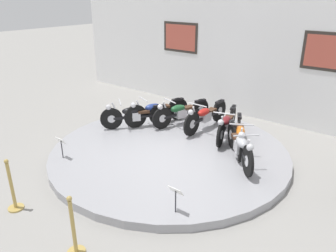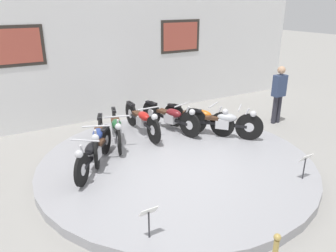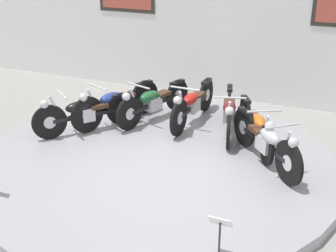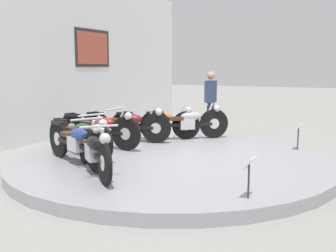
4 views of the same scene
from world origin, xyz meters
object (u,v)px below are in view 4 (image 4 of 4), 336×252
at_px(motorcycle_silver, 187,122).
at_px(motorcycle_green, 81,135).
at_px(info_placard_front_centre, 298,131).
at_px(motorcycle_blue, 77,141).
at_px(visitor_standing, 211,98).
at_px(info_placard_front_left, 249,169).
at_px(motorcycle_orange, 157,122).
at_px(motorcycle_red, 100,128).
at_px(motorcycle_maroon, 127,124).
at_px(motorcycle_black, 94,149).

bearing_deg(motorcycle_silver, motorcycle_green, 157.21).
bearing_deg(motorcycle_silver, info_placard_front_centre, -89.82).
distance_m(motorcycle_blue, visitor_standing, 5.21).
distance_m(motorcycle_green, motorcycle_silver, 2.55).
bearing_deg(info_placard_front_left, info_placard_front_centre, 0.00).
relative_size(motorcycle_green, visitor_standing, 1.15).
distance_m(motorcycle_orange, visitor_standing, 2.61).
height_order(motorcycle_blue, motorcycle_silver, motorcycle_blue).
xyz_separation_m(motorcycle_red, visitor_standing, (3.89, -0.76, 0.36)).
xyz_separation_m(motorcycle_maroon, motorcycle_orange, (0.58, -0.41, -0.01)).
height_order(motorcycle_black, visitor_standing, visitor_standing).
bearing_deg(motorcycle_red, motorcycle_maroon, -11.29).
relative_size(motorcycle_blue, motorcycle_silver, 1.22).
distance_m(motorcycle_blue, motorcycle_silver, 2.97).
distance_m(motorcycle_silver, info_placard_front_left, 4.00).
xyz_separation_m(motorcycle_green, info_placard_front_left, (-0.88, -3.35, -0.01)).
bearing_deg(motorcycle_red, info_placard_front_left, -114.75).
xyz_separation_m(motorcycle_silver, visitor_standing, (2.28, 0.37, 0.36)).
bearing_deg(motorcycle_black, visitor_standing, 3.91).
distance_m(motorcycle_orange, info_placard_front_left, 4.15).
height_order(info_placard_front_left, visitor_standing, visitor_standing).
relative_size(motorcycle_orange, info_placard_front_left, 3.43).
xyz_separation_m(motorcycle_black, info_placard_front_left, (-0.01, -2.36, -0.01)).
distance_m(motorcycle_black, visitor_standing, 5.52).
relative_size(motorcycle_green, motorcycle_orange, 1.08).
height_order(motorcycle_red, motorcycle_silver, motorcycle_silver).
relative_size(motorcycle_green, info_placard_front_centre, 3.69).
xyz_separation_m(motorcycle_maroon, motorcycle_silver, (0.87, -0.99, 0.01)).
relative_size(motorcycle_blue, motorcycle_maroon, 0.98).
height_order(motorcycle_silver, info_placard_front_left, motorcycle_silver).
bearing_deg(motorcycle_green, visitor_standing, -7.56).
bearing_deg(info_placard_front_left, motorcycle_black, 89.82).
bearing_deg(info_placard_front_centre, motorcycle_silver, 90.18).
xyz_separation_m(motorcycle_black, motorcycle_silver, (3.22, 0.00, 0.02)).
bearing_deg(motorcycle_maroon, motorcycle_blue, -168.72).
xyz_separation_m(motorcycle_red, motorcycle_silver, (1.61, -1.13, 0.00)).
xyz_separation_m(motorcycle_blue, motorcycle_maroon, (2.05, 0.41, -0.01)).
xyz_separation_m(motorcycle_red, motorcycle_orange, (1.32, -0.56, -0.01)).
relative_size(motorcycle_maroon, motorcycle_orange, 1.09).
xyz_separation_m(motorcycle_maroon, visitor_standing, (3.15, -0.62, 0.37)).
bearing_deg(motorcycle_orange, motorcycle_black, -168.73).
bearing_deg(motorcycle_green, motorcycle_blue, -144.49).
relative_size(info_placard_front_left, info_placard_front_centre, 1.00).
bearing_deg(info_placard_front_left, motorcycle_blue, 84.07).
height_order(motorcycle_maroon, info_placard_front_centre, motorcycle_maroon).
bearing_deg(motorcycle_black, motorcycle_red, 35.32).
bearing_deg(motorcycle_maroon, motorcycle_black, -157.09).
height_order(motorcycle_blue, motorcycle_green, motorcycle_blue).
distance_m(motorcycle_red, info_placard_front_left, 3.86).
distance_m(motorcycle_black, motorcycle_maroon, 2.55).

